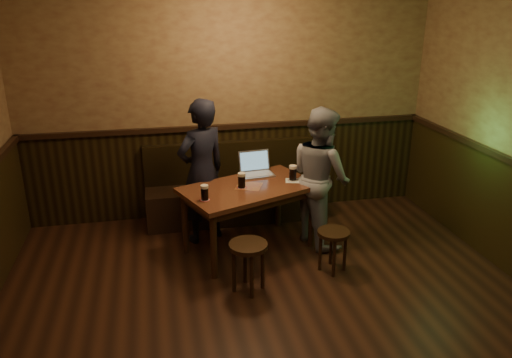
{
  "coord_description": "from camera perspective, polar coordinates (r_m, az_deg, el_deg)",
  "views": [
    {
      "loc": [
        -0.93,
        -2.93,
        2.64
      ],
      "look_at": [
        0.07,
        1.8,
        0.86
      ],
      "focal_mm": 35.0,
      "sensor_mm": 36.0,
      "label": 1
    }
  ],
  "objects": [
    {
      "name": "person_suit",
      "position": [
        5.53,
        -6.2,
        0.84
      ],
      "size": [
        0.71,
        0.62,
        1.63
      ],
      "primitive_type": "imported",
      "rotation": [
        0.0,
        0.0,
        3.62
      ],
      "color": "black",
      "rests_on": "ground"
    },
    {
      "name": "pint_mid",
      "position": [
        5.21,
        -1.66,
        -0.15
      ],
      "size": [
        0.11,
        0.11,
        0.17
      ],
      "color": "#A7141B",
      "rests_on": "pub_table"
    },
    {
      "name": "room",
      "position": [
        3.59,
        4.07,
        -3.49
      ],
      "size": [
        5.04,
        6.04,
        2.84
      ],
      "color": "black",
      "rests_on": "ground"
    },
    {
      "name": "pub_table",
      "position": [
        5.31,
        -0.8,
        -1.82
      ],
      "size": [
        1.58,
        1.24,
        0.75
      ],
      "rotation": [
        0.0,
        0.0,
        0.37
      ],
      "color": "#502516",
      "rests_on": "ground"
    },
    {
      "name": "menu",
      "position": [
        5.44,
        4.56,
        -0.2
      ],
      "size": [
        0.25,
        0.2,
        0.0
      ],
      "primitive_type": "cube",
      "rotation": [
        0.0,
        0.0,
        -0.26
      ],
      "color": "silver",
      "rests_on": "pub_table"
    },
    {
      "name": "pint_right",
      "position": [
        5.44,
        4.24,
        0.72
      ],
      "size": [
        0.11,
        0.11,
        0.17
      ],
      "color": "#A7141B",
      "rests_on": "pub_table"
    },
    {
      "name": "stool_right",
      "position": [
        5.08,
        8.83,
        -6.8
      ],
      "size": [
        0.39,
        0.39,
        0.44
      ],
      "rotation": [
        0.0,
        0.0,
        -0.23
      ],
      "color": "black",
      "rests_on": "ground"
    },
    {
      "name": "pint_left",
      "position": [
        4.92,
        -5.89,
        -1.55
      ],
      "size": [
        0.1,
        0.1,
        0.16
      ],
      "color": "#A7141B",
      "rests_on": "pub_table"
    },
    {
      "name": "person_grey",
      "position": [
        5.51,
        7.39,
        0.28
      ],
      "size": [
        0.76,
        0.88,
        1.55
      ],
      "primitive_type": "imported",
      "rotation": [
        0.0,
        0.0,
        1.83
      ],
      "color": "gray",
      "rests_on": "ground"
    },
    {
      "name": "stool_left",
      "position": [
        4.68,
        -0.9,
        -8.47
      ],
      "size": [
        0.37,
        0.37,
        0.49
      ],
      "rotation": [
        0.0,
        0.0,
        0.03
      ],
      "color": "black",
      "rests_on": "ground"
    },
    {
      "name": "bench",
      "position": [
        6.21,
        -2.31,
        -1.78
      ],
      "size": [
        2.2,
        0.5,
        0.95
      ],
      "color": "black",
      "rests_on": "ground"
    },
    {
      "name": "laptop",
      "position": [
        5.62,
        0.0,
        1.23
      ],
      "size": [
        0.38,
        0.32,
        0.25
      ],
      "rotation": [
        0.0,
        0.0,
        0.1
      ],
      "color": "silver",
      "rests_on": "pub_table"
    }
  ]
}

